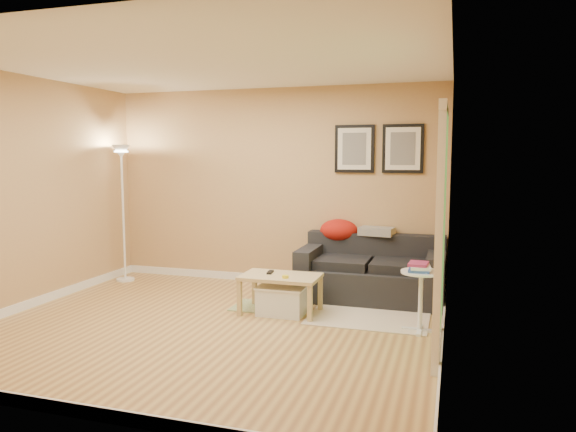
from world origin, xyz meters
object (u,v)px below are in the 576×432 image
(sofa, at_px, (371,268))
(storage_bin, at_px, (282,300))
(side_table, at_px, (420,301))
(floor_lamp, at_px, (123,217))
(book_stack, at_px, (419,267))
(coffee_table, at_px, (281,294))

(sofa, distance_m, storage_bin, 1.25)
(sofa, height_order, side_table, sofa)
(floor_lamp, bearing_deg, sofa, 0.73)
(storage_bin, xyz_separation_m, book_stack, (1.45, -0.14, 0.48))
(coffee_table, height_order, floor_lamp, floor_lamp)
(side_table, xyz_separation_m, book_stack, (-0.02, -0.00, 0.34))
(book_stack, bearing_deg, floor_lamp, 143.84)
(side_table, bearing_deg, floor_lamp, 165.90)
(sofa, relative_size, coffee_table, 2.01)
(sofa, relative_size, side_table, 2.83)
(book_stack, height_order, floor_lamp, floor_lamp)
(storage_bin, bearing_deg, coffee_table, 126.49)
(side_table, relative_size, floor_lamp, 0.32)
(floor_lamp, bearing_deg, side_table, -14.10)
(coffee_table, xyz_separation_m, storage_bin, (0.03, -0.04, -0.05))
(coffee_table, relative_size, floor_lamp, 0.45)
(coffee_table, bearing_deg, book_stack, 5.11)
(storage_bin, bearing_deg, floor_lamp, 161.21)
(sofa, height_order, coffee_table, sofa)
(sofa, bearing_deg, coffee_table, -134.33)
(storage_bin, distance_m, side_table, 1.48)
(coffee_table, relative_size, book_stack, 3.21)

